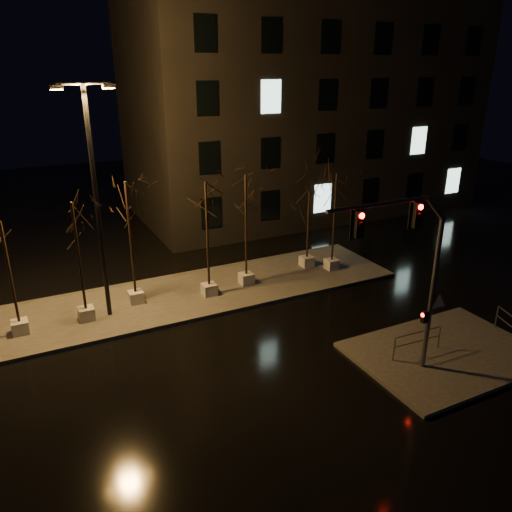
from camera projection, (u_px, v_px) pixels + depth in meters
ground at (232, 358)px, 19.17m from camera, size 90.00×90.00×0.00m
median at (182, 296)px, 24.16m from camera, size 22.00×5.00×0.15m
sidewalk_corner at (445, 353)px, 19.35m from camera, size 7.00×5.00×0.15m
building at (303, 108)px, 37.36m from camera, size 25.00×12.00×15.00m
tree_0 at (5, 247)px, 19.34m from camera, size 1.80×1.80×4.97m
tree_1 at (75, 230)px, 20.33m from camera, size 1.80×1.80×5.41m
tree_2 at (128, 210)px, 21.76m from camera, size 1.80×1.80×5.88m
tree_3 at (206, 207)px, 22.59m from camera, size 1.80×1.80×5.74m
tree_4 at (246, 200)px, 23.80m from camera, size 1.80×1.80×5.74m
tree_5 at (309, 209)px, 26.42m from camera, size 1.80×1.80×4.31m
tree_6 at (335, 196)px, 25.73m from camera, size 1.80×1.80×5.37m
traffic_signal_mast at (413, 263)px, 16.46m from camera, size 5.34×0.25×6.52m
streetlight_main at (95, 190)px, 20.22m from camera, size 2.45×0.58×9.78m
guard_rail_a at (418, 339)px, 18.96m from camera, size 2.23×0.14×0.96m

